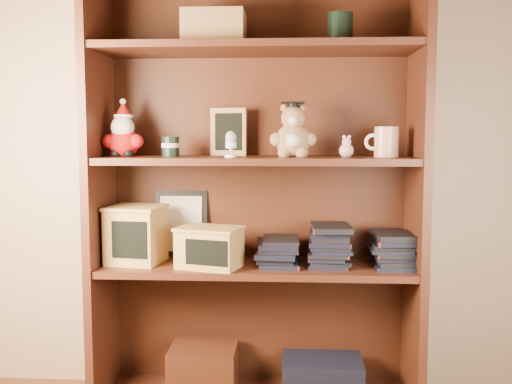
% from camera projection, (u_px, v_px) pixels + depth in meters
% --- Properties ---
extents(bookcase, '(1.20, 0.35, 1.60)m').
position_uv_depth(bookcase, '(256.00, 202.00, 2.26)').
color(bookcase, '#472214').
rests_on(bookcase, ground).
extents(shelf_lower, '(1.14, 0.33, 0.02)m').
position_uv_depth(shelf_lower, '(256.00, 267.00, 2.23)').
color(shelf_lower, '#472214').
rests_on(shelf_lower, ground).
extents(shelf_upper, '(1.14, 0.33, 0.02)m').
position_uv_depth(shelf_upper, '(256.00, 160.00, 2.19)').
color(shelf_upper, '#472214').
rests_on(shelf_upper, ground).
extents(santa_plush, '(0.16, 0.11, 0.22)m').
position_uv_depth(santa_plush, '(123.00, 135.00, 2.20)').
color(santa_plush, '#A50F0F').
rests_on(santa_plush, shelf_upper).
extents(teachers_tin, '(0.07, 0.07, 0.07)m').
position_uv_depth(teachers_tin, '(171.00, 146.00, 2.20)').
color(teachers_tin, black).
rests_on(teachers_tin, shelf_upper).
extents(chalkboard_plaque, '(0.14, 0.09, 0.18)m').
position_uv_depth(chalkboard_plaque, '(229.00, 133.00, 2.30)').
color(chalkboard_plaque, '#9E7547').
rests_on(chalkboard_plaque, shelf_upper).
extents(egg_cup, '(0.04, 0.04, 0.09)m').
position_uv_depth(egg_cup, '(231.00, 143.00, 2.11)').
color(egg_cup, white).
rests_on(egg_cup, shelf_upper).
extents(grad_teddy_bear, '(0.17, 0.14, 0.20)m').
position_uv_depth(grad_teddy_bear, '(293.00, 135.00, 2.17)').
color(grad_teddy_bear, '#A47C56').
rests_on(grad_teddy_bear, shelf_upper).
extents(pink_figurine, '(0.05, 0.05, 0.08)m').
position_uv_depth(pink_figurine, '(346.00, 148.00, 2.17)').
color(pink_figurine, beige).
rests_on(pink_figurine, shelf_upper).
extents(teacher_mug, '(0.12, 0.09, 0.11)m').
position_uv_depth(teacher_mug, '(386.00, 142.00, 2.16)').
color(teacher_mug, silver).
rests_on(teacher_mug, shelf_upper).
extents(certificate_frame, '(0.21, 0.05, 0.26)m').
position_uv_depth(certificate_frame, '(181.00, 223.00, 2.37)').
color(certificate_frame, black).
rests_on(certificate_frame, shelf_lower).
extents(treats_box, '(0.22, 0.22, 0.21)m').
position_uv_depth(treats_box, '(136.00, 234.00, 2.24)').
color(treats_box, tan).
rests_on(treats_box, shelf_lower).
extents(pencils_box, '(0.26, 0.22, 0.15)m').
position_uv_depth(pencils_box, '(210.00, 247.00, 2.17)').
color(pencils_box, tan).
rests_on(pencils_box, shelf_lower).
extents(book_stack_left, '(0.14, 0.20, 0.10)m').
position_uv_depth(book_stack_left, '(279.00, 252.00, 2.22)').
color(book_stack_left, black).
rests_on(book_stack_left, shelf_lower).
extents(book_stack_mid, '(0.14, 0.20, 0.16)m').
position_uv_depth(book_stack_mid, '(329.00, 244.00, 2.20)').
color(book_stack_mid, black).
rests_on(book_stack_mid, shelf_lower).
extents(book_stack_right, '(0.14, 0.20, 0.13)m').
position_uv_depth(book_stack_right, '(392.00, 249.00, 2.19)').
color(book_stack_right, black).
rests_on(book_stack_right, shelf_lower).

